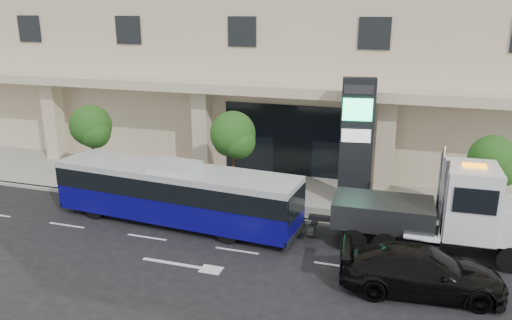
# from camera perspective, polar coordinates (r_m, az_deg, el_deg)

# --- Properties ---
(ground) EXTENTS (120.00, 120.00, 0.00)m
(ground) POSITION_cam_1_polar(r_m,az_deg,el_deg) (21.33, -0.81, -8.57)
(ground) COLOR black
(ground) RESTS_ON ground
(sidewalk) EXTENTS (120.00, 6.00, 0.15)m
(sidewalk) POSITION_cam_1_polar(r_m,az_deg,el_deg) (25.72, 2.71, -3.85)
(sidewalk) COLOR gray
(sidewalk) RESTS_ON ground
(curb) EXTENTS (120.00, 0.30, 0.15)m
(curb) POSITION_cam_1_polar(r_m,az_deg,el_deg) (23.04, 0.76, -6.37)
(curb) COLOR gray
(curb) RESTS_ON ground
(tree_left) EXTENTS (2.27, 2.20, 4.22)m
(tree_left) POSITION_cam_1_polar(r_m,az_deg,el_deg) (27.81, -18.31, 3.43)
(tree_left) COLOR #422B19
(tree_left) RESTS_ON sidewalk
(tree_mid) EXTENTS (2.28, 2.20, 4.38)m
(tree_mid) POSITION_cam_1_polar(r_m,az_deg,el_deg) (24.04, -2.61, 2.63)
(tree_mid) COLOR #422B19
(tree_mid) RESTS_ON sidewalk
(tree_right) EXTENTS (2.10, 2.00, 4.04)m
(tree_right) POSITION_cam_1_polar(r_m,az_deg,el_deg) (22.96, 25.45, -0.29)
(tree_right) COLOR #422B19
(tree_right) RESTS_ON sidewalk
(city_bus) EXTENTS (11.32, 3.23, 2.83)m
(city_bus) POSITION_cam_1_polar(r_m,az_deg,el_deg) (22.22, -9.17, -3.70)
(city_bus) COLOR black
(city_bus) RESTS_ON ground
(tow_truck) EXTENTS (8.91, 2.43, 4.05)m
(tow_truck) POSITION_cam_1_polar(r_m,az_deg,el_deg) (20.58, 20.89, -5.65)
(tow_truck) COLOR #2D3033
(tow_truck) RESTS_ON ground
(black_sedan) EXTENTS (5.60, 2.75, 1.57)m
(black_sedan) POSITION_cam_1_polar(r_m,az_deg,el_deg) (17.94, 18.38, -11.91)
(black_sedan) COLOR black
(black_sedan) RESTS_ON ground
(signage_pylon) EXTENTS (1.58, 0.76, 6.08)m
(signage_pylon) POSITION_cam_1_polar(r_m,az_deg,el_deg) (23.69, 11.38, 2.04)
(signage_pylon) COLOR black
(signage_pylon) RESTS_ON sidewalk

